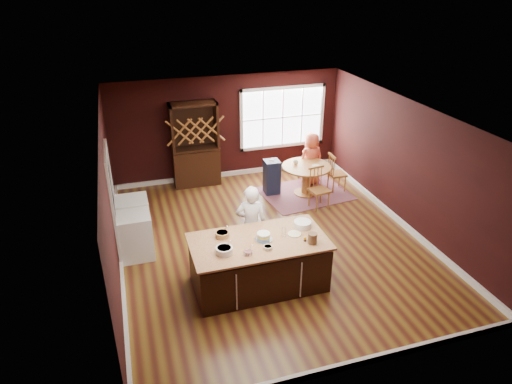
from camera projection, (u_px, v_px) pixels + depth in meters
room_shell at (271, 182)px, 8.82m from camera, size 7.00×7.00×7.00m
window at (282, 117)px, 12.12m from camera, size 2.36×0.10×1.66m
doorway at (113, 204)px, 8.69m from camera, size 0.08×1.26×2.13m
kitchen_island at (259, 264)px, 7.95m from camera, size 2.34×1.22×0.92m
dining_table at (306, 174)px, 11.17m from camera, size 1.20×1.20×0.75m
baker at (251, 225)px, 8.47m from camera, size 0.66×0.53×1.58m
layer_cake at (264, 236)px, 7.73m from camera, size 0.32×0.32×0.13m
bowl_blue at (224, 250)px, 7.37m from camera, size 0.28×0.28×0.11m
bowl_yellow at (222, 234)px, 7.83m from camera, size 0.24×0.24×0.09m
bowl_pink at (248, 253)px, 7.36m from camera, size 0.16×0.16×0.06m
bowl_olive at (268, 248)px, 7.49m from camera, size 0.15×0.15×0.06m
drinking_glass at (284, 232)px, 7.81m from camera, size 0.08×0.08×0.17m
dinner_plate at (294, 234)px, 7.91m from camera, size 0.24×0.24×0.02m
white_tub at (302, 224)px, 8.13m from camera, size 0.31×0.31×0.11m
stoneware_crock at (312, 238)px, 7.62m from camera, size 0.16×0.16×0.19m
toy_figurine at (305, 239)px, 7.70m from camera, size 0.05×0.05×0.08m
rug at (305, 193)px, 11.40m from camera, size 2.26×1.84×0.01m
chair_east at (337, 172)px, 11.38m from camera, size 0.40×0.42×0.99m
chair_south at (320, 189)px, 10.51m from camera, size 0.48×0.46×1.00m
chair_north at (307, 163)px, 12.01m from camera, size 0.50×0.49×0.90m
seated_woman at (311, 159)px, 11.64m from camera, size 0.73×0.54×1.37m
high_chair at (272, 176)px, 11.25m from camera, size 0.37×0.37×0.90m
toddler at (273, 162)px, 11.15m from camera, size 0.18×0.14×0.26m
table_plate at (316, 166)px, 11.07m from camera, size 0.19×0.19×0.01m
table_cup at (296, 162)px, 11.15m from camera, size 0.14×0.14×0.10m
hutch at (195, 145)px, 11.45m from camera, size 1.18×0.49×2.16m
washer at (136, 236)px, 8.76m from camera, size 0.62×0.60×0.90m
dryer at (134, 219)px, 9.30m from camera, size 0.64×0.62×0.93m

